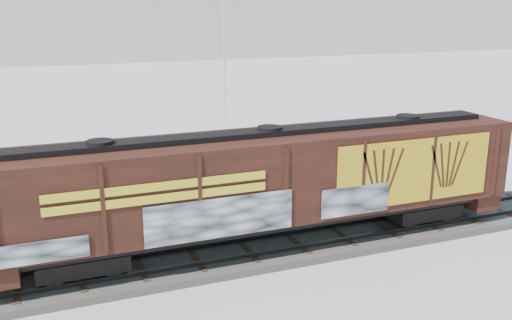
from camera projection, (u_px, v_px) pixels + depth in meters
name	position (u px, v px, depth m)	size (l,w,h in m)	color
ground	(294.00, 247.00, 22.25)	(500.00, 500.00, 0.00)	white
rail_track	(294.00, 244.00, 22.21)	(50.00, 3.40, 0.43)	#59544C
parking_strip	(231.00, 191.00, 28.97)	(40.00, 8.00, 0.03)	white
hopper_railcar	(269.00, 180.00, 21.10)	(19.93, 3.06, 4.37)	black
flagpole	(227.00, 78.00, 36.30)	(2.30, 0.90, 12.34)	silver
car_silver	(191.00, 182.00, 28.00)	(1.63, 4.05, 1.38)	#9FA1A5
car_white	(141.00, 190.00, 26.76)	(1.48, 4.23, 1.39)	white
car_dark	(270.00, 183.00, 27.53)	(2.21, 5.44, 1.58)	black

